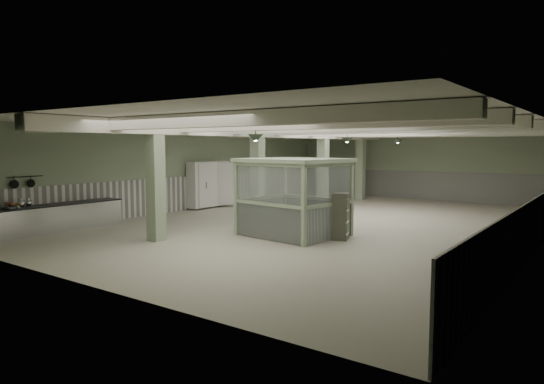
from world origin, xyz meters
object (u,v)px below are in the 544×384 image
Objects in this scene: walkin_cooler at (209,185)px; filing_cabinet at (341,216)px; guard_booth at (293,183)px; prep_counter at (51,218)px.

walkin_cooler is 9.12m from filing_cabinet.
guard_booth is (6.97, -3.54, 0.65)m from walkin_cooler.
guard_booth is 1.84m from filing_cabinet.
filing_cabinet is (8.43, 4.42, 0.25)m from prep_counter.
walkin_cooler is 7.84m from guard_booth.
guard_booth is 2.36× the size of filing_cabinet.
prep_counter is at bearing -171.86° from filing_cabinet.
walkin_cooler is 1.58× the size of filing_cabinet.
walkin_cooler is at bearing 90.62° from prep_counter.
prep_counter is 3.50× the size of filing_cabinet.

